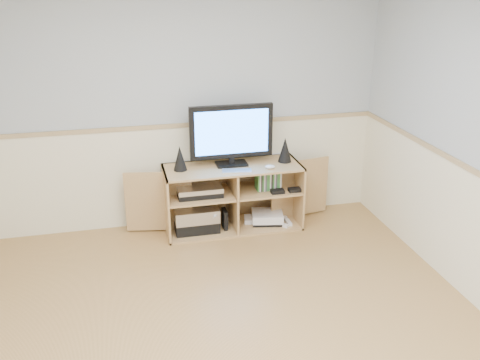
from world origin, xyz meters
The scene contains 11 objects.
room centered at (-0.06, 0.12, 1.22)m, with size 4.04×4.54×2.54m.
media_cabinet centered at (0.46, 2.03, 0.33)m, with size 2.09×0.50×0.65m.
monitor centered at (0.46, 2.02, 0.97)m, with size 0.81×0.18×0.60m.
speaker_left centered at (-0.04, 1.99, 0.77)m, with size 0.13×0.13×0.24m, color black.
speaker_right centered at (1.00, 1.99, 0.77)m, with size 0.13×0.13×0.25m, color black.
keyboard centered at (0.47, 1.83, 0.66)m, with size 0.28×0.11×0.01m, color silver.
mouse centered at (0.80, 1.83, 0.67)m, with size 0.10×0.06×0.04m, color white.
av_components centered at (0.11, 1.97, 0.22)m, with size 0.52×0.32×0.47m.
game_consoles centered at (0.81, 1.96, 0.07)m, with size 0.46×0.32×0.11m.
game_cases centered at (0.82, 1.95, 0.48)m, with size 0.24×0.14×0.19m, color #3F8C3F.
wall_outlet centered at (1.00, 2.23, 0.60)m, with size 0.12×0.03×0.12m, color white.
Camera 1 is at (-0.60, -2.77, 2.44)m, focal length 40.00 mm.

